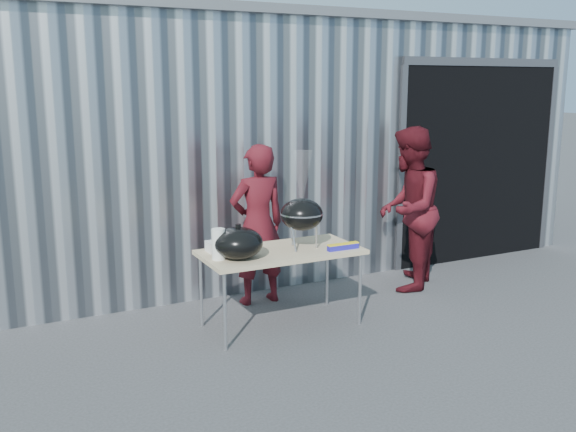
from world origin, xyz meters
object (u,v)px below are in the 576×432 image
folding_table (281,254)px  kettle_grill (302,205)px  person_bystander (408,209)px  person_cook (258,225)px

folding_table → kettle_grill: kettle_grill is taller
kettle_grill → person_bystander: bearing=16.3°
folding_table → person_cook: 0.74m
folding_table → person_bystander: bearing=13.4°
person_cook → kettle_grill: bearing=97.7°
folding_table → kettle_grill: size_ratio=1.62×
folding_table → person_bystander: person_bystander is taller
person_bystander → person_cook: bearing=-53.3°
person_bystander → folding_table: bearing=-30.1°
folding_table → person_cook: (0.08, 0.72, 0.13)m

